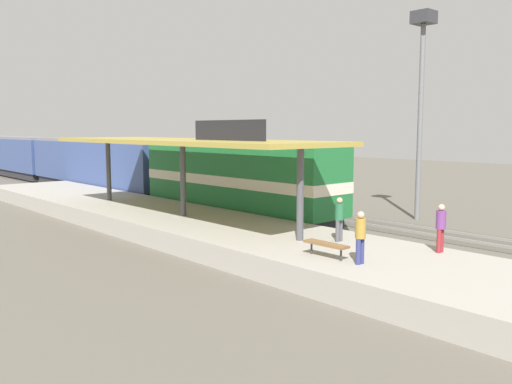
{
  "coord_description": "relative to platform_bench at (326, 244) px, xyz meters",
  "views": [
    {
      "loc": [
        -19.54,
        -22.17,
        5.2
      ],
      "look_at": [
        -1.38,
        -1.84,
        2.0
      ],
      "focal_mm": 37.66,
      "sensor_mm": 36.0,
      "label": 1
    }
  ],
  "objects": [
    {
      "name": "station_canopy",
      "position": [
        1.4,
        10.45,
        3.19
      ],
      "size": [
        5.2,
        18.0,
        4.7
      ],
      "color": "#47474C",
      "rests_on": "platform"
    },
    {
      "name": "track_far",
      "position": [
        10.6,
        10.54,
        -1.31
      ],
      "size": [
        3.2,
        110.0,
        0.16
      ],
      "color": "#4E4941",
      "rests_on": "ground"
    },
    {
      "name": "locomotive",
      "position": [
        6.0,
        11.91,
        1.07
      ],
      "size": [
        2.93,
        14.43,
        4.44
      ],
      "color": "#28282D",
      "rests_on": "track_near"
    },
    {
      "name": "person_walking",
      "position": [
        3.55,
        -2.18,
        0.51
      ],
      "size": [
        0.34,
        0.34,
        1.71
      ],
      "color": "maroon",
      "rests_on": "platform"
    },
    {
      "name": "person_boarding",
      "position": [
        0.13,
        -1.31,
        0.51
      ],
      "size": [
        0.34,
        0.34,
        1.71
      ],
      "color": "navy",
      "rests_on": "platform"
    },
    {
      "name": "person_waiting",
      "position": [
        2.36,
        1.38,
        0.51
      ],
      "size": [
        0.34,
        0.34,
        1.71
      ],
      "color": "#4C4C51",
      "rests_on": "platform"
    },
    {
      "name": "ground_plane",
      "position": [
        8.0,
        10.54,
        -1.34
      ],
      "size": [
        120.0,
        120.0,
        0.0
      ],
      "primitive_type": "plane",
      "color": "#5B564C"
    },
    {
      "name": "light_mast",
      "position": [
        13.8,
        5.02,
        7.05
      ],
      "size": [
        1.1,
        1.1,
        11.7
      ],
      "color": "slate",
      "rests_on": "ground"
    },
    {
      "name": "track_near",
      "position": [
        6.0,
        10.54,
        -1.31
      ],
      "size": [
        3.2,
        110.0,
        0.16
      ],
      "color": "#4E4941",
      "rests_on": "ground"
    },
    {
      "name": "passenger_carriage_rear",
      "position": [
        6.0,
        50.71,
        0.97
      ],
      "size": [
        2.9,
        20.0,
        4.24
      ],
      "color": "#28282D",
      "rests_on": "track_near"
    },
    {
      "name": "passenger_carriage_front",
      "position": [
        6.0,
        29.91,
        0.97
      ],
      "size": [
        2.9,
        20.0,
        4.24
      ],
      "color": "#28282D",
      "rests_on": "track_near"
    },
    {
      "name": "platform_bench",
      "position": [
        0.0,
        0.0,
        0.0
      ],
      "size": [
        0.44,
        1.7,
        0.5
      ],
      "color": "#333338",
      "rests_on": "platform"
    },
    {
      "name": "platform",
      "position": [
        1.4,
        10.54,
        -0.89
      ],
      "size": [
        6.0,
        44.0,
        0.9
      ],
      "primitive_type": "cube",
      "color": "#9E998E",
      "rests_on": "ground"
    }
  ]
}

